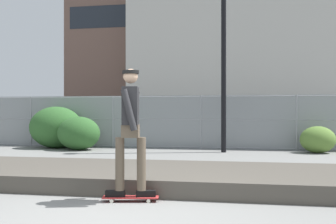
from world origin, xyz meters
TOP-DOWN VIEW (x-y plane):
  - ground_plane at (0.00, 0.00)m, footprint 120.00×120.00m
  - gravel_berm at (0.00, 2.30)m, footprint 12.97×2.60m
  - skateboard at (-0.08, 0.81)m, footprint 0.82×0.34m
  - skater at (-0.08, 0.81)m, footprint 0.73×0.61m
  - chain_fence at (-0.00, 9.32)m, footprint 19.11×0.06m
  - street_lamp at (0.83, 8.32)m, footprint 0.44×0.44m
  - parked_car_near at (-4.25, 12.19)m, footprint 4.49×2.12m
  - library_building at (-9.72, 46.41)m, footprint 18.42×14.26m
  - office_block at (5.37, 43.26)m, footprint 31.75×15.42m
  - shrub_left at (-5.09, 8.77)m, footprint 1.90×1.56m
  - shrub_center at (-3.99, 8.19)m, footprint 1.45×1.19m
  - shrub_right at (3.72, 8.60)m, footprint 1.08×0.89m

SIDE VIEW (x-z plane):
  - ground_plane at x=0.00m, z-range 0.00..0.00m
  - skateboard at x=-0.08m, z-range 0.02..0.09m
  - gravel_berm at x=0.00m, z-range 0.00..0.28m
  - shrub_right at x=3.72m, z-range 0.00..0.84m
  - shrub_center at x=-3.99m, z-range 0.00..1.12m
  - shrub_left at x=-5.09m, z-range 0.00..1.47m
  - parked_car_near at x=-4.25m, z-range 0.01..1.67m
  - chain_fence at x=0.00m, z-range 0.01..1.86m
  - skater at x=-0.08m, z-range 0.20..2.03m
  - street_lamp at x=0.83m, z-range 0.86..8.47m
  - library_building at x=-9.72m, z-range 0.00..19.22m
  - office_block at x=5.37m, z-range 0.00..25.68m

